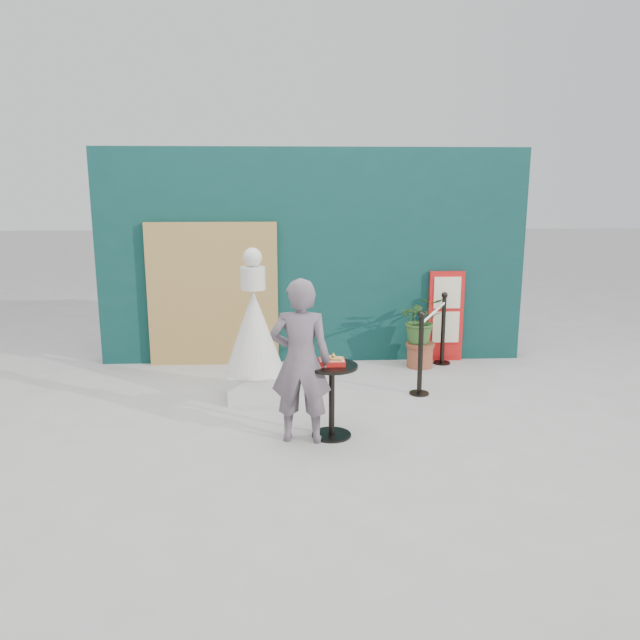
{
  "coord_description": "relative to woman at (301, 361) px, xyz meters",
  "views": [
    {
      "loc": [
        -0.37,
        -5.67,
        2.5
      ],
      "look_at": [
        0.0,
        1.2,
        1.0
      ],
      "focal_mm": 35.0,
      "sensor_mm": 36.0,
      "label": 1
    }
  ],
  "objects": [
    {
      "name": "cafe_table",
      "position": [
        0.31,
        0.09,
        -0.32
      ],
      "size": [
        0.52,
        0.52,
        0.75
      ],
      "color": "black",
      "rests_on": "ground"
    },
    {
      "name": "menu_board",
      "position": [
        2.14,
        2.79,
        -0.17
      ],
      "size": [
        0.5,
        0.07,
        1.3
      ],
      "color": "red",
      "rests_on": "ground"
    },
    {
      "name": "bamboo_fence",
      "position": [
        -1.16,
        2.78,
        0.18
      ],
      "size": [
        1.8,
        0.08,
        2.0
      ],
      "primitive_type": "cube",
      "color": "tan",
      "rests_on": "ground"
    },
    {
      "name": "back_wall",
      "position": [
        0.24,
        2.99,
        0.68
      ],
      "size": [
        6.0,
        0.3,
        3.0
      ],
      "primitive_type": "cube",
      "color": "#0B3331",
      "rests_on": "ground"
    },
    {
      "name": "woman",
      "position": [
        0.0,
        0.0,
        0.0
      ],
      "size": [
        0.64,
        0.47,
        1.64
      ],
      "primitive_type": "imported",
      "rotation": [
        0.0,
        0.0,
        3.01
      ],
      "color": "slate",
      "rests_on": "ground"
    },
    {
      "name": "stanchion_barrier",
      "position": [
        1.77,
        1.97,
        -0.32
      ],
      "size": [
        0.84,
        1.54,
        1.03
      ],
      "color": "black",
      "rests_on": "ground"
    },
    {
      "name": "statue",
      "position": [
        -0.51,
        1.28,
        -0.08
      ],
      "size": [
        0.7,
        0.7,
        1.8
      ],
      "color": "silver",
      "rests_on": "ground"
    },
    {
      "name": "ground",
      "position": [
        0.24,
        -0.16,
        -0.82
      ],
      "size": [
        60.0,
        60.0,
        0.0
      ],
      "primitive_type": "plane",
      "color": "#ADAAA5",
      "rests_on": "ground"
    },
    {
      "name": "planter",
      "position": [
        1.72,
        2.47,
        -0.24
      ],
      "size": [
        0.59,
        0.51,
        1.0
      ],
      "color": "#994F32",
      "rests_on": "ground"
    },
    {
      "name": "food_basket",
      "position": [
        0.31,
        0.09,
        -0.03
      ],
      "size": [
        0.26,
        0.19,
        0.11
      ],
      "color": "red",
      "rests_on": "cafe_table"
    }
  ]
}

